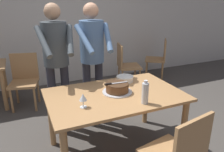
{
  "coord_description": "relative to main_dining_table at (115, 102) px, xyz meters",
  "views": [
    {
      "loc": [
        -0.94,
        -2.06,
        1.76
      ],
      "look_at": [
        0.04,
        0.18,
        0.9
      ],
      "focal_mm": 35.13,
      "sensor_mm": 36.0,
      "label": 1
    }
  ],
  "objects": [
    {
      "name": "water_bottle",
      "position": [
        0.18,
        -0.34,
        0.22
      ],
      "size": [
        0.07,
        0.07,
        0.25
      ],
      "color": "silver",
      "rests_on": "main_dining_table"
    },
    {
      "name": "background_chair_2",
      "position": [
        2.02,
        2.02,
        -0.15
      ],
      "size": [
        0.61,
        0.61,
        0.9
      ],
      "color": "tan",
      "rests_on": "ground_plane"
    },
    {
      "name": "ground_plane",
      "position": [
        0.0,
        0.0,
        -0.64
      ],
      "size": [
        14.0,
        14.0,
        0.0
      ],
      "primitive_type": "plane",
      "color": "#4C4742"
    },
    {
      "name": "cake_on_platter",
      "position": [
        0.04,
        0.03,
        0.16
      ],
      "size": [
        0.34,
        0.34,
        0.11
      ],
      "color": "silver",
      "rests_on": "main_dining_table"
    },
    {
      "name": "wine_glass_near",
      "position": [
        -0.42,
        -0.17,
        0.21
      ],
      "size": [
        0.08,
        0.08,
        0.14
      ],
      "color": "silver",
      "rests_on": "main_dining_table"
    },
    {
      "name": "plate_stack",
      "position": [
        0.28,
        0.31,
        0.14
      ],
      "size": [
        0.22,
        0.22,
        0.07
      ],
      "color": "white",
      "rests_on": "main_dining_table"
    },
    {
      "name": "person_cutting_cake",
      "position": [
        -0.03,
        0.69,
        0.43
      ],
      "size": [
        0.47,
        0.55,
        1.72
      ],
      "color": "#2D2D38",
      "rests_on": "ground_plane"
    },
    {
      "name": "person_standing_beside",
      "position": [
        -0.5,
        0.72,
        0.43
      ],
      "size": [
        0.47,
        0.55,
        1.72
      ],
      "color": "#2D2D38",
      "rests_on": "ground_plane"
    },
    {
      "name": "cake_knife",
      "position": [
        -0.03,
        0.03,
        0.22
      ],
      "size": [
        0.27,
        0.04,
        0.02
      ],
      "color": "silver",
      "rests_on": "cake_on_platter"
    },
    {
      "name": "back_wall",
      "position": [
        0.0,
        2.63,
        0.71
      ],
      "size": [
        10.0,
        0.12,
        2.7
      ],
      "primitive_type": "cube",
      "color": "silver",
      "rests_on": "ground_plane"
    },
    {
      "name": "background_chair_0",
      "position": [
        1.07,
        1.83,
        -0.15
      ],
      "size": [
        0.53,
        0.53,
        0.9
      ],
      "color": "tan",
      "rests_on": "ground_plane"
    },
    {
      "name": "background_chair_1",
      "position": [
        -0.91,
        1.71,
        -0.15
      ],
      "size": [
        0.53,
        0.53,
        0.9
      ],
      "color": "tan",
      "rests_on": "ground_plane"
    },
    {
      "name": "main_dining_table",
      "position": [
        0.0,
        0.0,
        0.0
      ],
      "size": [
        1.51,
        0.96,
        0.75
      ],
      "color": "tan",
      "rests_on": "ground_plane"
    }
  ]
}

